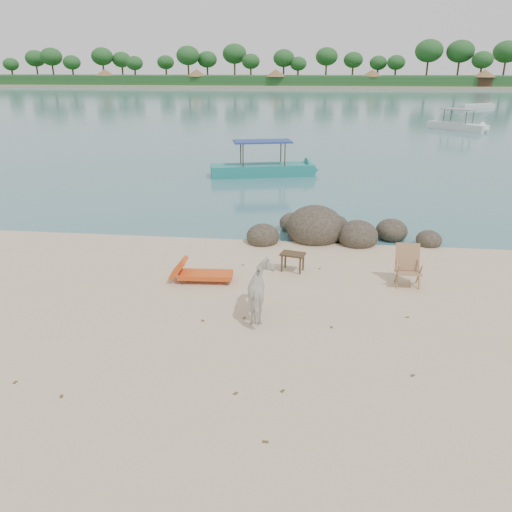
{
  "coord_description": "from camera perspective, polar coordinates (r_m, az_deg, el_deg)",
  "views": [
    {
      "loc": [
        1.09,
        -9.64,
        5.47
      ],
      "look_at": [
        -0.28,
        2.0,
        1.0
      ],
      "focal_mm": 35.0,
      "sensor_mm": 36.0,
      "label": 1
    }
  ],
  "objects": [
    {
      "name": "water",
      "position": [
        99.79,
        6.41,
        17.62
      ],
      "size": [
        400.0,
        400.0,
        0.0
      ],
      "primitive_type": "plane",
      "color": "#3A7174",
      "rests_on": "ground"
    },
    {
      "name": "far_shore",
      "position": [
        179.72,
        6.77,
        19.01
      ],
      "size": [
        420.0,
        90.0,
        1.4
      ],
      "primitive_type": "cube",
      "color": "tan",
      "rests_on": "ground"
    },
    {
      "name": "far_scenery",
      "position": [
        146.36,
        6.73,
        19.84
      ],
      "size": [
        420.0,
        18.0,
        9.5
      ],
      "color": "#1E4C1E",
      "rests_on": "ground"
    },
    {
      "name": "boulders",
      "position": [
        17.02,
        8.17,
        2.88
      ],
      "size": [
        6.35,
        2.91,
        1.46
      ],
      "rotation": [
        0.0,
        0.0,
        0.13
      ],
      "color": "#332C22",
      "rests_on": "ground"
    },
    {
      "name": "cow",
      "position": [
        11.42,
        0.69,
        -4.28
      ],
      "size": [
        0.85,
        1.53,
        1.23
      ],
      "primitive_type": "imported",
      "rotation": [
        0.0,
        0.0,
        3.27
      ],
      "color": "beige",
      "rests_on": "ground"
    },
    {
      "name": "side_table",
      "position": [
        14.11,
        4.2,
        -0.83
      ],
      "size": [
        0.74,
        0.57,
        0.53
      ],
      "primitive_type": null,
      "rotation": [
        0.0,
        0.0,
        -0.25
      ],
      "color": "#392816",
      "rests_on": "ground"
    },
    {
      "name": "lounge_chair",
      "position": [
        13.47,
        -5.79,
        -1.93
      ],
      "size": [
        1.84,
        0.74,
        0.54
      ],
      "primitive_type": null,
      "rotation": [
        0.0,
        0.0,
        0.06
      ],
      "color": "#D44619",
      "rests_on": "ground"
    },
    {
      "name": "deck_chair",
      "position": [
        13.64,
        17.05,
        -1.32
      ],
      "size": [
        0.68,
        0.75,
        1.06
      ],
      "primitive_type": null,
      "rotation": [
        0.0,
        0.0,
        -0.0
      ],
      "color": "#9E794F",
      "rests_on": "ground"
    },
    {
      "name": "boat_near",
      "position": [
        26.91,
        0.75,
        12.4
      ],
      "size": [
        6.31,
        2.86,
        3.0
      ],
      "primitive_type": null,
      "rotation": [
        0.0,
        0.0,
        0.25
      ],
      "color": "#1E7F7A",
      "rests_on": "water"
    },
    {
      "name": "boat_mid",
      "position": [
        50.93,
        22.18,
        14.96
      ],
      "size": [
        5.4,
        5.37,
        3.03
      ],
      "primitive_type": null,
      "rotation": [
        0.0,
        0.0,
        -0.78
      ],
      "color": "silver",
      "rests_on": "water"
    },
    {
      "name": "boat_far",
      "position": [
        79.5,
        23.98,
        15.47
      ],
      "size": [
        5.66,
        3.35,
        0.65
      ],
      "primitive_type": null,
      "rotation": [
        0.0,
        0.0,
        0.4
      ],
      "color": "silver",
      "rests_on": "water"
    },
    {
      "name": "dead_leaves",
      "position": [
        10.76,
        0.21,
        -9.65
      ],
      "size": [
        7.7,
        7.35,
        0.0
      ],
      "color": "brown",
      "rests_on": "ground"
    }
  ]
}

